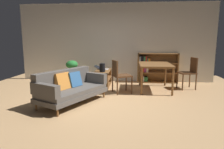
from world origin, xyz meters
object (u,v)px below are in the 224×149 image
object	(u,v)px
dining_table	(155,66)
dining_chair_far	(119,74)
desk_speaker	(102,68)
fabric_couch	(70,87)
potted_floor_plant	(72,72)
open_laptop	(102,68)
dining_chair_near	(189,71)
media_console	(103,78)
bookshelf	(154,68)

from	to	relation	value
dining_table	dining_chair_far	size ratio (longest dim) A/B	1.41
dining_table	dining_chair_far	world-z (taller)	dining_chair_far
desk_speaker	dining_chair_far	bearing A→B (deg)	-39.24
fabric_couch	potted_floor_plant	distance (m)	1.80
open_laptop	dining_chair_far	distance (m)	1.14
fabric_couch	dining_chair_near	bearing A→B (deg)	28.16
fabric_couch	desk_speaker	bearing A→B (deg)	69.08
media_console	dining_chair_far	distance (m)	0.96
media_console	open_laptop	distance (m)	0.37
dining_chair_near	desk_speaker	bearing A→B (deg)	-174.51
potted_floor_plant	dining_chair_far	bearing A→B (deg)	-25.68
dining_table	fabric_couch	bearing A→B (deg)	-145.59
media_console	potted_floor_plant	distance (m)	1.01
dining_table	media_console	bearing A→B (deg)	169.80
media_console	bookshelf	distance (m)	1.88
dining_table	potted_floor_plant	bearing A→B (deg)	173.21
potted_floor_plant	dining_table	distance (m)	2.59
open_laptop	desk_speaker	bearing A→B (deg)	-80.52
fabric_couch	bookshelf	bearing A→B (deg)	49.26
dining_table	bookshelf	distance (m)	1.13
desk_speaker	potted_floor_plant	distance (m)	1.08
fabric_couch	dining_chair_near	size ratio (longest dim) A/B	1.99
media_console	open_laptop	world-z (taller)	open_laptop
fabric_couch	dining_chair_near	xyz separation A→B (m)	(3.12, 1.67, 0.15)
desk_speaker	dining_chair_far	distance (m)	0.70
open_laptop	potted_floor_plant	distance (m)	0.96
fabric_couch	potted_floor_plant	xyz separation A→B (m)	(-0.48, 1.73, 0.08)
open_laptop	potted_floor_plant	bearing A→B (deg)	-167.32
dining_chair_far	bookshelf	world-z (taller)	bookshelf
fabric_couch	media_console	xyz separation A→B (m)	(0.51, 1.71, -0.12)
potted_floor_plant	dining_chair_near	xyz separation A→B (m)	(3.60, -0.06, 0.07)
fabric_couch	desk_speaker	world-z (taller)	desk_speaker
dining_chair_near	bookshelf	bearing A→B (deg)	137.29
desk_speaker	media_console	bearing A→B (deg)	96.67
dining_chair_far	fabric_couch	bearing A→B (deg)	-137.70
media_console	dining_table	world-z (taller)	dining_table
desk_speaker	dining_chair_near	distance (m)	2.59
potted_floor_plant	bookshelf	world-z (taller)	bookshelf
open_laptop	bookshelf	world-z (taller)	bookshelf
open_laptop	dining_table	world-z (taller)	dining_table
fabric_couch	desk_speaker	xyz separation A→B (m)	(0.54, 1.42, 0.26)
fabric_couch	media_console	size ratio (longest dim) A/B	1.68
open_laptop	dining_chair_far	size ratio (longest dim) A/B	0.51
fabric_couch	dining_table	size ratio (longest dim) A/B	1.46
bookshelf	dining_chair_far	bearing A→B (deg)	-125.40
fabric_couch	potted_floor_plant	bearing A→B (deg)	105.35
desk_speaker	bookshelf	size ratio (longest dim) A/B	0.18
dining_table	open_laptop	bearing A→B (deg)	162.44
open_laptop	bookshelf	xyz separation A→B (m)	(1.73, 0.59, -0.04)
media_console	dining_chair_far	size ratio (longest dim) A/B	1.22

